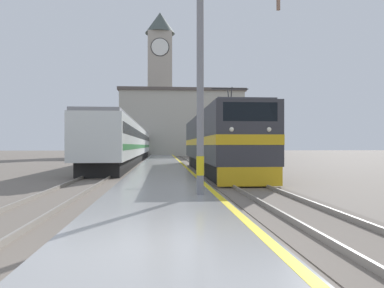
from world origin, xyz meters
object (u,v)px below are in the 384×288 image
at_px(locomotive_train, 217,142).
at_px(passenger_train, 131,143).
at_px(clock_tower, 160,79).
at_px(catenary_mast, 205,79).

height_order(locomotive_train, passenger_train, locomotive_train).
distance_m(locomotive_train, passenger_train, 20.08).
relative_size(passenger_train, clock_tower, 1.69).
bearing_deg(passenger_train, catenary_mast, -81.35).
height_order(passenger_train, clock_tower, clock_tower).
bearing_deg(locomotive_train, passenger_train, 111.06).
bearing_deg(locomotive_train, clock_tower, 94.66).
bearing_deg(clock_tower, passenger_train, -95.83).
relative_size(locomotive_train, catenary_mast, 2.69).
height_order(locomotive_train, catenary_mast, catenary_mast).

